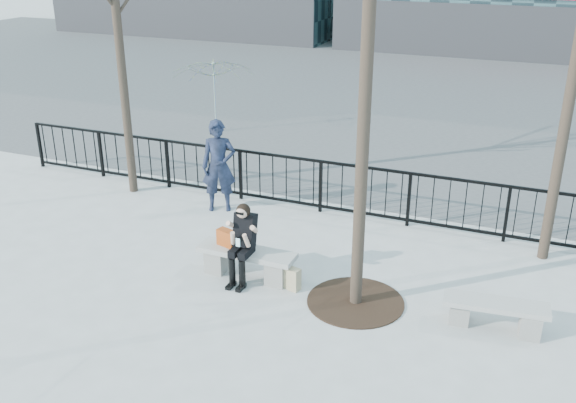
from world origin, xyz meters
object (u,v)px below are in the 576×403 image
at_px(bench_main, 247,260).
at_px(seated_woman, 242,244).
at_px(bench_second, 495,312).
at_px(standing_man, 219,166).

height_order(bench_main, seated_woman, seated_woman).
distance_m(bench_second, seated_woman, 3.96).
bearing_deg(bench_second, seated_woman, 175.96).
relative_size(seated_woman, standing_man, 0.71).
bearing_deg(bench_main, seated_woman, -90.00).
relative_size(bench_second, seated_woman, 1.09).
xyz_separation_m(seated_woman, standing_man, (-1.74, 2.49, 0.27)).
relative_size(bench_main, seated_woman, 1.23).
bearing_deg(bench_second, standing_man, 151.40).
bearing_deg(bench_main, standing_man, 126.77).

